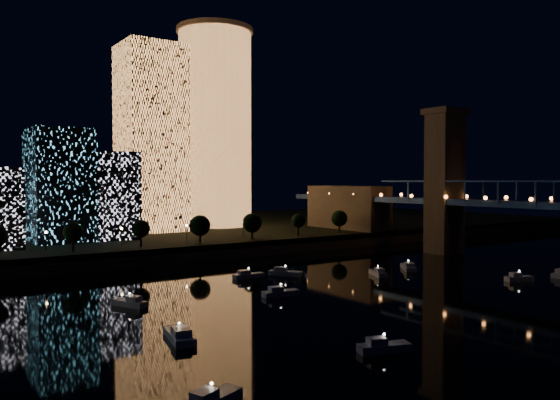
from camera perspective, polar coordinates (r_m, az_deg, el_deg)
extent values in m
plane|color=black|center=(118.22, 16.06, -10.33)|extent=(520.00, 520.00, 0.00)
cube|color=black|center=(250.55, -13.63, -3.23)|extent=(420.00, 160.00, 5.00)
cube|color=#6B5E4C|center=(180.49, -4.64, -5.51)|extent=(420.00, 6.00, 3.00)
cylinder|color=#FF9F51|center=(247.28, -6.78, 7.27)|extent=(32.00, 32.00, 85.71)
cylinder|color=#6B5E4C|center=(255.09, -6.82, 17.13)|extent=(34.00, 34.00, 2.00)
cube|color=#FF9F51|center=(225.33, -13.34, 6.26)|extent=(23.27, 23.27, 74.06)
cube|color=white|center=(199.05, -18.62, 0.44)|extent=(24.42, 20.67, 30.06)
cube|color=#54BFE6|center=(197.01, -22.06, 1.43)|extent=(18.62, 24.21, 37.24)
cube|color=#6B5E4C|center=(197.52, 16.82, 1.60)|extent=(11.00, 9.00, 48.00)
cube|color=#6B5E4C|center=(198.96, 16.89, 8.82)|extent=(13.00, 11.00, 2.00)
cube|color=#6B5E4C|center=(232.35, 7.08, -1.37)|extent=(12.00, 40.00, 23.00)
cube|color=#182A4D|center=(172.08, 25.72, 0.61)|extent=(0.50, 0.50, 7.00)
cube|color=#182A4D|center=(185.10, 19.24, 0.78)|extent=(0.50, 0.50, 7.00)
cube|color=#182A4D|center=(200.16, 13.68, 0.92)|extent=(0.50, 0.50, 7.00)
sphere|color=orange|center=(190.18, 16.95, 0.32)|extent=(1.20, 1.20, 1.20)
sphere|color=orange|center=(220.91, 7.76, 0.61)|extent=(1.20, 1.20, 1.20)
cube|color=silver|center=(145.87, 0.58, -7.66)|extent=(7.68, 8.87, 1.20)
cube|color=silver|center=(146.09, 0.07, -7.21)|extent=(3.75, 3.90, 1.00)
sphere|color=white|center=(145.55, 0.58, -6.88)|extent=(0.36, 0.36, 0.36)
cube|color=silver|center=(90.25, -10.49, -13.77)|extent=(5.15, 10.48, 1.20)
cube|color=silver|center=(88.54, -10.28, -13.34)|extent=(3.26, 3.96, 1.00)
sphere|color=white|center=(89.73, -10.50, -12.54)|extent=(0.36, 0.36, 0.36)
cube|color=silver|center=(142.15, -3.30, -7.92)|extent=(8.34, 3.28, 1.20)
cube|color=silver|center=(141.43, -3.75, -7.52)|extent=(3.02, 2.35, 1.00)
sphere|color=white|center=(141.82, -3.30, -7.12)|extent=(0.36, 0.36, 0.36)
cube|color=silver|center=(148.03, 10.20, -7.55)|extent=(5.28, 7.94, 1.20)
cube|color=silver|center=(146.80, 10.37, -7.20)|extent=(2.88, 3.23, 1.00)
sphere|color=white|center=(147.71, 10.21, -6.78)|extent=(0.36, 0.36, 0.36)
cube|color=silver|center=(159.43, 13.27, -6.88)|extent=(7.79, 9.09, 1.20)
cube|color=silver|center=(157.94, 13.37, -6.57)|extent=(3.81, 3.99, 1.00)
sphere|color=white|center=(159.14, 13.27, -6.17)|extent=(0.36, 0.36, 0.36)
cube|color=silver|center=(63.77, -7.91, -19.53)|extent=(3.33, 2.91, 1.00)
sphere|color=white|center=(64.27, -7.16, -18.49)|extent=(0.36, 0.36, 0.36)
cube|color=silver|center=(115.00, -15.44, -10.36)|extent=(5.60, 8.03, 1.20)
cube|color=silver|center=(113.97, -15.02, -9.90)|extent=(2.99, 3.31, 1.00)
sphere|color=white|center=(114.59, -15.45, -9.38)|extent=(0.36, 0.36, 0.36)
cube|color=silver|center=(84.27, 10.82, -14.92)|extent=(8.18, 4.93, 1.20)
cube|color=silver|center=(83.46, 10.08, -14.30)|extent=(3.25, 2.82, 1.00)
sphere|color=white|center=(83.71, 10.83, -13.61)|extent=(0.36, 0.36, 0.36)
cube|color=silver|center=(120.53, 0.11, -9.72)|extent=(8.54, 3.83, 1.20)
cube|color=silver|center=(119.78, -0.43, -9.25)|extent=(3.17, 2.55, 1.00)
sphere|color=white|center=(120.14, 0.11, -8.78)|extent=(0.36, 0.36, 0.36)
cube|color=silver|center=(150.45, 23.71, -7.53)|extent=(7.46, 4.75, 1.20)
cube|color=silver|center=(149.65, 23.39, -7.15)|extent=(3.00, 2.64, 1.00)
sphere|color=white|center=(150.14, 23.72, -6.78)|extent=(0.36, 0.36, 0.36)
cylinder|color=black|center=(166.67, -20.81, -4.36)|extent=(0.70, 0.70, 4.00)
sphere|color=black|center=(166.32, -20.83, -3.16)|extent=(5.61, 5.61, 5.61)
cylinder|color=black|center=(172.52, -14.33, -4.08)|extent=(0.70, 0.70, 4.00)
sphere|color=black|center=(172.19, -14.34, -2.92)|extent=(5.49, 5.49, 5.49)
cylinder|color=black|center=(180.42, -8.36, -3.77)|extent=(0.70, 0.70, 4.00)
sphere|color=black|center=(180.10, -8.36, -2.66)|extent=(6.88, 6.88, 6.88)
cylinder|color=black|center=(190.09, -2.94, -3.46)|extent=(0.70, 0.70, 4.00)
sphere|color=black|center=(189.79, -2.94, -2.41)|extent=(6.78, 6.78, 6.78)
cylinder|color=black|center=(201.30, 1.91, -3.15)|extent=(0.70, 0.70, 4.00)
sphere|color=black|center=(201.02, 1.92, -2.16)|extent=(5.23, 5.23, 5.23)
cylinder|color=black|center=(213.79, 6.22, -2.86)|extent=(0.70, 0.70, 4.00)
sphere|color=black|center=(213.53, 6.23, -1.93)|extent=(6.30, 6.30, 6.30)
cylinder|color=black|center=(171.13, -23.25, -4.06)|extent=(0.24, 0.24, 5.00)
sphere|color=#FFCC7F|center=(170.87, -23.27, -3.12)|extent=(0.70, 0.70, 0.70)
cylinder|color=black|center=(176.78, -16.23, -3.79)|extent=(0.24, 0.24, 5.00)
sphere|color=#FFCC7F|center=(176.52, -16.24, -2.88)|extent=(0.70, 0.70, 0.70)
cylinder|color=black|center=(184.89, -9.74, -3.48)|extent=(0.24, 0.24, 5.00)
sphere|color=#FFCC7F|center=(184.64, -9.75, -2.62)|extent=(0.70, 0.70, 0.70)
cylinder|color=black|center=(195.15, -3.87, -3.17)|extent=(0.24, 0.24, 5.00)
sphere|color=#FFCC7F|center=(194.92, -3.87, -2.35)|extent=(0.70, 0.70, 0.70)
cylinder|color=black|center=(207.25, 1.37, -2.87)|extent=(0.24, 0.24, 5.00)
sphere|color=#FFCC7F|center=(207.03, 1.37, -2.09)|extent=(0.70, 0.70, 0.70)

